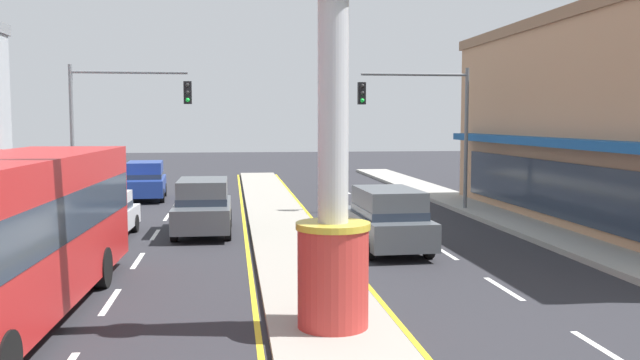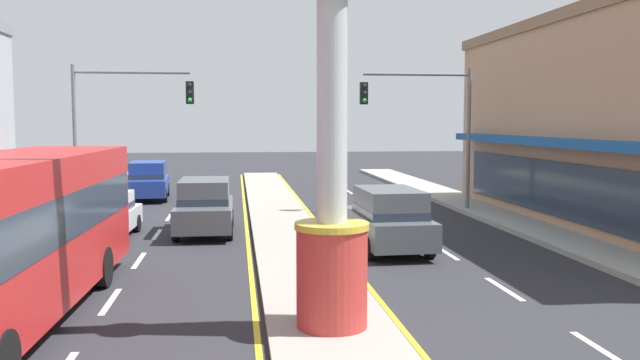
# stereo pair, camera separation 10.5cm
# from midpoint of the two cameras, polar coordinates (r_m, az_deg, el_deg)

# --- Properties ---
(median_strip) EXTENTS (2.40, 52.00, 0.14)m
(median_strip) POSITION_cam_midpoint_polar(r_m,az_deg,el_deg) (24.15, -3.15, -4.23)
(median_strip) COLOR gray
(median_strip) RESTS_ON ground
(sidewalk_left) EXTENTS (2.38, 60.00, 0.18)m
(sidewalk_left) POSITION_cam_midpoint_polar(r_m,az_deg,el_deg) (23.26, -25.51, -5.03)
(sidewalk_left) COLOR #9E9B93
(sidewalk_left) RESTS_ON ground
(sidewalk_right) EXTENTS (2.38, 60.00, 0.18)m
(sidewalk_right) POSITION_cam_midpoint_polar(r_m,az_deg,el_deg) (24.59, 18.67, -4.28)
(sidewalk_right) COLOR #9E9B93
(sidewalk_right) RESTS_ON ground
(lane_markings) EXTENTS (9.14, 52.00, 0.01)m
(lane_markings) POSITION_cam_midpoint_polar(r_m,az_deg,el_deg) (22.83, -2.89, -4.94)
(lane_markings) COLOR silver
(lane_markings) RESTS_ON ground
(district_sign) EXTENTS (6.61, 1.38, 7.88)m
(district_sign) POSITION_cam_midpoint_polar(r_m,az_deg,el_deg) (12.27, 0.88, 5.47)
(district_sign) COLOR #B7332D
(district_sign) RESTS_ON median_strip
(traffic_light_left_side) EXTENTS (4.86, 0.46, 6.20)m
(traffic_light_left_side) POSITION_cam_midpoint_polar(r_m,az_deg,el_deg) (28.67, -16.88, 5.39)
(traffic_light_left_side) COLOR slate
(traffic_light_left_side) RESTS_ON ground
(traffic_light_right_side) EXTENTS (4.86, 0.46, 6.20)m
(traffic_light_right_side) POSITION_cam_midpoint_polar(r_m,az_deg,el_deg) (29.22, 8.91, 5.54)
(traffic_light_right_side) COLOR slate
(traffic_light_right_side) RESTS_ON ground
(sedan_near_right_lane) EXTENTS (1.98, 4.37, 1.53)m
(sedan_near_right_lane) POSITION_cam_midpoint_polar(r_m,az_deg,el_deg) (23.83, -17.98, -2.85)
(sedan_near_right_lane) COLOR silver
(sedan_near_right_lane) RESTS_ON ground
(suv_far_right_lane) EXTENTS (1.98, 4.61, 1.90)m
(suv_far_right_lane) POSITION_cam_midpoint_polar(r_m,az_deg,el_deg) (24.04, -9.96, -2.15)
(suv_far_right_lane) COLOR #4C5156
(suv_far_right_lane) RESTS_ON ground
(suv_mid_left_lane) EXTENTS (2.17, 4.70, 1.90)m
(suv_mid_left_lane) POSITION_cam_midpoint_polar(r_m,az_deg,el_deg) (35.05, -14.60, -0.00)
(suv_mid_left_lane) COLOR navy
(suv_mid_left_lane) RESTS_ON ground
(suv_far_left_oncoming) EXTENTS (2.08, 4.66, 1.90)m
(suv_far_left_oncoming) POSITION_cam_midpoint_polar(r_m,az_deg,el_deg) (20.72, 5.54, -3.23)
(suv_far_left_oncoming) COLOR #4C5156
(suv_far_left_oncoming) RESTS_ON ground
(bus_kerb_right) EXTENTS (2.93, 11.28, 3.26)m
(bus_kerb_right) POSITION_cam_midpoint_polar(r_m,az_deg,el_deg) (14.26, -25.29, -3.85)
(bus_kerb_right) COLOR #B21E1E
(bus_kerb_right) RESTS_ON ground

